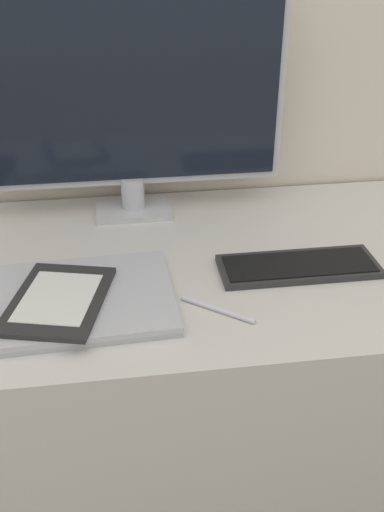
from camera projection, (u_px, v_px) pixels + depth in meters
The scene contains 6 objects.
desk at pixel (181, 408), 1.25m from camera, with size 1.50×0.61×0.76m.
monitor at pixel (127, 97), 1.11m from camera, with size 0.63×0.11×0.46m.
keyboard at pixel (298, 266), 1.02m from camera, with size 0.29×0.10×0.01m.
laptop at pixel (75, 300), 0.93m from camera, with size 0.33×0.25×0.02m.
ereader at pixel (58, 300), 0.90m from camera, with size 0.19×0.23×0.01m.
pen at pixel (217, 309), 0.91m from camera, with size 0.11×0.09×0.01m.
Camera 1 is at (-0.10, -0.66, 1.30)m, focal length 40.00 mm.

